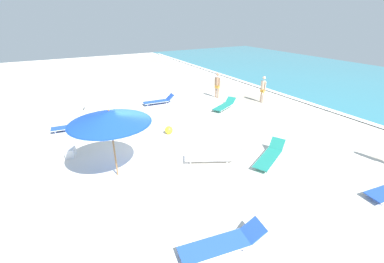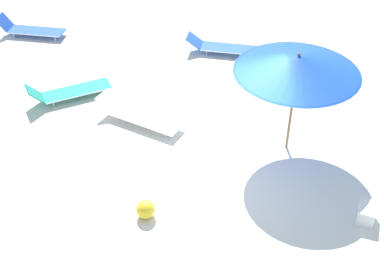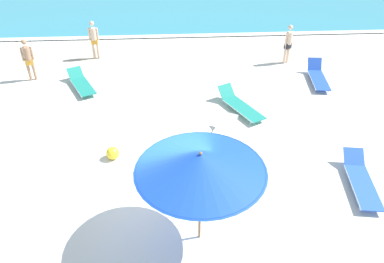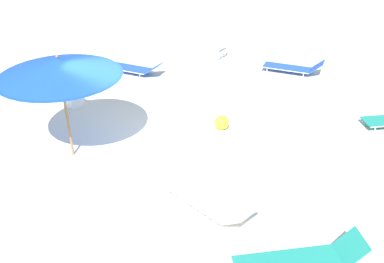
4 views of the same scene
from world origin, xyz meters
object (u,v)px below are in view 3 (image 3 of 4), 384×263
sun_lounger_under_umbrella (361,180)px  sun_lounger_near_water_left (240,105)px  sun_lounger_beside_umbrella (318,77)px  sun_lounger_near_water_right (218,139)px  beachgoer_strolling_adult (28,58)px  beachgoer_shoreline_child (288,42)px  beach_ball (113,153)px  beachgoer_wading_adult (94,38)px  beach_umbrella (201,163)px  sun_lounger_mid_beach_solo (81,83)px

sun_lounger_under_umbrella → sun_lounger_near_water_left: size_ratio=1.02×
sun_lounger_beside_umbrella → sun_lounger_near_water_right: bearing=-131.4°
beachgoer_strolling_adult → sun_lounger_under_umbrella: bearing=128.8°
beachgoer_shoreline_child → sun_lounger_under_umbrella: bearing=56.2°
beachgoer_shoreline_child → beach_ball: size_ratio=4.43×
sun_lounger_near_water_right → beachgoer_strolling_adult: size_ratio=1.33×
sun_lounger_under_umbrella → beachgoer_wading_adult: bearing=141.6°
sun_lounger_beside_umbrella → beachgoer_wading_adult: (-9.52, 2.95, 0.78)m
sun_lounger_beside_umbrella → beach_ball: 9.16m
sun_lounger_beside_umbrella → beachgoer_strolling_adult: size_ratio=1.25×
beach_umbrella → beachgoer_shoreline_child: (4.69, 9.67, -1.30)m
sun_lounger_beside_umbrella → sun_lounger_mid_beach_solo: size_ratio=1.03×
sun_lounger_beside_umbrella → beach_umbrella: bearing=-118.2°
sun_lounger_near_water_left → sun_lounger_mid_beach_solo: 6.43m
beach_umbrella → beachgoer_wading_adult: (-3.99, 10.71, -1.30)m
sun_lounger_beside_umbrella → beach_ball: sun_lounger_beside_umbrella is taller
sun_lounger_mid_beach_solo → beachgoer_wading_adult: beachgoer_wading_adult is taller
sun_lounger_beside_umbrella → sun_lounger_near_water_right: sun_lounger_beside_umbrella is taller
beach_umbrella → beach_ball: beach_umbrella is taller
beachgoer_wading_adult → sun_lounger_near_water_right: bearing=-55.6°
beachgoer_wading_adult → beachgoer_strolling_adult: same height
sun_lounger_near_water_left → beachgoer_shoreline_child: (2.77, 3.97, 0.79)m
beachgoer_strolling_adult → beachgoer_wading_adult: bearing=-156.4°
sun_lounger_near_water_right → beach_ball: size_ratio=5.89×
beachgoer_wading_adult → beachgoer_strolling_adult: bearing=-138.6°
beach_umbrella → beachgoer_strolling_adult: beach_umbrella is taller
sun_lounger_near_water_left → beachgoer_wading_adult: beachgoer_wading_adult is taller
beach_umbrella → sun_lounger_near_water_right: bearing=76.5°
sun_lounger_near_water_right → beachgoer_wading_adult: beachgoer_wading_adult is taller
sun_lounger_under_umbrella → sun_lounger_beside_umbrella: size_ratio=1.05×
beachgoer_shoreline_child → sun_lounger_mid_beach_solo: bearing=-21.0°
sun_lounger_near_water_right → sun_lounger_mid_beach_solo: 6.49m
sun_lounger_near_water_right → beach_ball: bearing=-143.7°
beachgoer_wading_adult → sun_lounger_near_water_left: bearing=-40.6°
sun_lounger_near_water_left → beachgoer_shoreline_child: size_ratio=1.28×
beach_umbrella → sun_lounger_mid_beach_solo: 9.06m
sun_lounger_under_umbrella → sun_lounger_mid_beach_solo: size_ratio=1.08×
beach_umbrella → beachgoer_wading_adult: beach_umbrella is taller
sun_lounger_under_umbrella → beachgoer_wading_adult: size_ratio=1.31×
sun_lounger_mid_beach_solo → beach_umbrella: bearing=-88.4°
beach_umbrella → sun_lounger_under_umbrella: bearing=18.1°
sun_lounger_near_water_right → beachgoer_shoreline_child: (3.81, 5.99, 0.79)m
beach_umbrella → beach_ball: bearing=127.2°
beach_umbrella → sun_lounger_under_umbrella: (4.60, 1.50, -2.09)m
beachgoer_wading_adult → sun_lounger_under_umbrella: bearing=-47.3°
beachgoer_strolling_adult → beach_ball: 6.81m
sun_lounger_beside_umbrella → beachgoer_shoreline_child: size_ratio=1.25×
beach_umbrella → sun_lounger_near_water_right: size_ratio=1.19×
sun_lounger_under_umbrella → beach_ball: (-6.99, 1.64, -0.01)m
sun_lounger_near_water_left → sun_lounger_mid_beach_solo: bearing=134.0°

